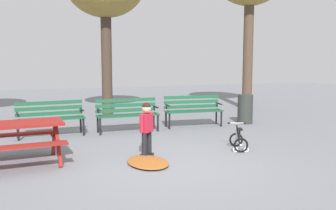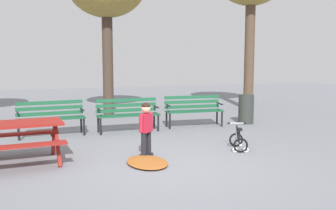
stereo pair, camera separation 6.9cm
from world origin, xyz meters
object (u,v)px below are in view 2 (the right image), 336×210
park_bench_right (194,108)px  child_standing (146,125)px  park_bench_far_left (51,115)px  park_bench_left (128,112)px  picnic_table (10,132)px  trash_bin (246,109)px  kids_bicycle (238,140)px

park_bench_right → child_standing: bearing=-128.1°
park_bench_far_left → park_bench_left: same height
picnic_table → trash_bin: (6.23, 2.45, -0.17)m
park_bench_far_left → trash_bin: bearing=0.2°
park_bench_far_left → park_bench_right: same height
park_bench_left → park_bench_right: same height
park_bench_far_left → child_standing: (1.66, -2.66, 0.11)m
park_bench_far_left → kids_bicycle: park_bench_far_left is taller
picnic_table → kids_bicycle: 4.44m
child_standing → kids_bicycle: bearing=-2.4°
park_bench_left → kids_bicycle: (1.73, -2.69, -0.31)m
kids_bicycle → trash_bin: size_ratio=0.74×
picnic_table → park_bench_left: bearing=41.5°
park_bench_far_left → picnic_table: bearing=-107.9°
park_bench_left → child_standing: (-0.25, -2.61, 0.11)m
park_bench_left → trash_bin: size_ratio=1.90×
picnic_table → park_bench_right: (4.60, 2.52, -0.08)m
park_bench_far_left → park_bench_left: bearing=-1.4°
picnic_table → park_bench_right: bearing=28.7°
trash_bin → park_bench_right: bearing=177.6°
kids_bicycle → trash_bin: trash_bin is taller
park_bench_left → park_bench_right: 1.91m
park_bench_far_left → park_bench_right: bearing=1.4°
picnic_table → kids_bicycle: bearing=-4.0°
child_standing → kids_bicycle: child_standing is taller
park_bench_far_left → kids_bicycle: 4.56m
park_bench_left → park_bench_right: (1.91, 0.14, 0.00)m
park_bench_right → trash_bin: size_ratio=1.93×
park_bench_right → kids_bicycle: bearing=-93.7°
picnic_table → trash_bin: size_ratio=2.26×
picnic_table → park_bench_far_left: 2.56m
park_bench_far_left → park_bench_right: size_ratio=1.00×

